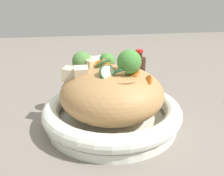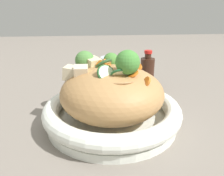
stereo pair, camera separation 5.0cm
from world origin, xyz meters
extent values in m
plane|color=slate|center=(0.00, 0.00, 0.00)|extent=(3.00, 3.00, 0.00)
cylinder|color=white|center=(0.00, 0.00, 0.01)|extent=(0.30, 0.30, 0.02)
torus|color=white|center=(0.00, 0.00, 0.04)|extent=(0.31, 0.31, 0.04)
ellipsoid|color=#B0814D|center=(0.00, 0.00, 0.08)|extent=(0.23, 0.23, 0.12)
torus|color=#B38245|center=(-0.06, 0.03, 0.11)|extent=(0.07, 0.08, 0.02)
torus|color=#A97845|center=(-0.02, 0.02, 0.11)|extent=(0.07, 0.06, 0.03)
torus|color=#B38150|center=(0.01, -0.04, 0.12)|extent=(0.07, 0.07, 0.02)
torus|color=#A97E52|center=(0.04, 0.04, 0.12)|extent=(0.05, 0.05, 0.01)
cone|color=#9AB96B|center=(0.01, 0.10, 0.10)|extent=(0.02, 0.02, 0.01)
sphere|color=#4A8539|center=(0.01, 0.10, 0.13)|extent=(0.06, 0.06, 0.04)
cone|color=#93B673|center=(-0.06, 0.06, 0.11)|extent=(0.02, 0.02, 0.02)
sphere|color=#4F8540|center=(-0.06, 0.06, 0.14)|extent=(0.05, 0.05, 0.05)
cone|color=#96B172|center=(0.03, -0.04, 0.13)|extent=(0.02, 0.03, 0.02)
sphere|color=#458838|center=(0.03, -0.04, 0.16)|extent=(0.05, 0.05, 0.05)
cylinder|color=orange|center=(0.06, -0.05, 0.12)|extent=(0.02, 0.02, 0.02)
cylinder|color=orange|center=(0.04, -0.03, 0.13)|extent=(0.03, 0.03, 0.01)
cylinder|color=orange|center=(0.06, 0.02, 0.13)|extent=(0.03, 0.03, 0.02)
cylinder|color=orange|center=(-0.01, 0.02, 0.14)|extent=(0.03, 0.04, 0.03)
cylinder|color=orange|center=(-0.01, -0.02, 0.14)|extent=(0.02, 0.03, 0.02)
cylinder|color=orange|center=(-0.02, 0.03, 0.13)|extent=(0.03, 0.03, 0.02)
cylinder|color=beige|center=(-0.02, -0.04, 0.13)|extent=(0.04, 0.03, 0.03)
torus|color=#255326|center=(-0.02, -0.04, 0.13)|extent=(0.05, 0.04, 0.03)
cylinder|color=beige|center=(-0.02, 0.03, 0.14)|extent=(0.05, 0.05, 0.03)
torus|color=#2A5228|center=(-0.02, 0.03, 0.14)|extent=(0.06, 0.06, 0.03)
cylinder|color=beige|center=(0.01, -0.04, 0.13)|extent=(0.04, 0.03, 0.03)
torus|color=#235D30|center=(0.01, -0.04, 0.13)|extent=(0.04, 0.04, 0.03)
cube|color=beige|center=(-0.07, 0.00, 0.13)|extent=(0.03, 0.03, 0.03)
cube|color=beige|center=(0.06, 0.04, 0.12)|extent=(0.02, 0.03, 0.02)
cube|color=beige|center=(-0.09, 0.02, 0.12)|extent=(0.04, 0.04, 0.03)
cube|color=beige|center=(-0.04, 0.05, 0.13)|extent=(0.05, 0.05, 0.03)
cylinder|color=#381E14|center=(0.14, 0.24, 0.05)|extent=(0.05, 0.05, 0.09)
cylinder|color=#381E14|center=(0.14, 0.24, 0.10)|extent=(0.02, 0.02, 0.02)
cylinder|color=red|center=(0.14, 0.24, 0.12)|extent=(0.03, 0.03, 0.01)
cylinder|color=silver|center=(0.02, 0.28, 0.05)|extent=(0.07, 0.07, 0.09)
camera|label=1|loc=(-0.09, -0.46, 0.27)|focal=36.55mm
camera|label=2|loc=(-0.04, -0.47, 0.27)|focal=36.55mm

